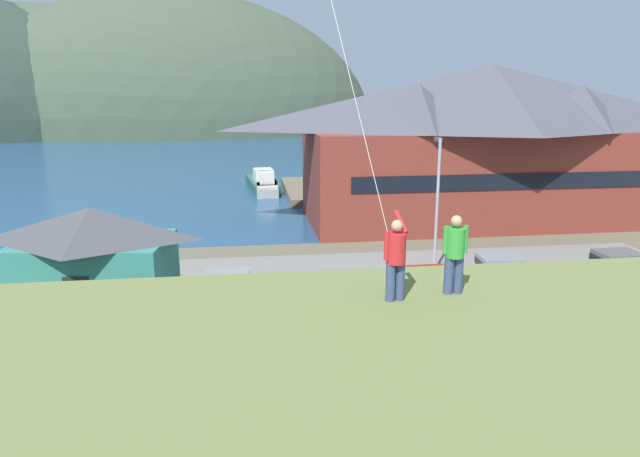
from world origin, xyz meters
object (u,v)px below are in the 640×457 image
object	(u,v)px
parked_car_back_row_right	(392,343)
parking_light_pole	(437,198)
storage_shed_waterside	(353,193)
moored_boat_inner_slip	(263,183)
parked_car_mid_row_near	(424,287)
person_kite_flyer	(396,257)
moored_boat_wharfside	(267,186)
storage_shed_near_lot	(94,259)
parked_car_corner_spot	(225,290)
parked_car_back_row_left	(501,272)
parked_car_front_row_silver	(615,268)
parked_car_mid_row_center	(579,323)
parked_car_lone_by_shed	(109,340)
parked_car_front_row_red	(234,334)
wharf_dock	(302,191)
person_companion	(455,252)
moored_boat_outer_mooring	(335,187)
harbor_lodge	(489,139)

from	to	relation	value
parked_car_back_row_right	parking_light_pole	size ratio (longest dim) A/B	0.57
storage_shed_waterside	moored_boat_inner_slip	world-z (taller)	storage_shed_waterside
parked_car_mid_row_near	person_kite_flyer	xyz separation A→B (m)	(-5.22, -13.76, 5.81)
moored_boat_wharfside	person_kite_flyer	world-z (taller)	person_kite_flyer
storage_shed_near_lot	parked_car_mid_row_near	distance (m)	15.37
parked_car_corner_spot	parked_car_back_row_left	xyz separation A→B (m)	(13.90, 0.88, 0.00)
storage_shed_waterside	moored_boat_inner_slip	xyz separation A→B (m)	(-6.42, 14.80, -1.52)
moored_boat_wharfside	parked_car_front_row_silver	bearing A→B (deg)	-60.34
parked_car_mid_row_center	parked_car_lone_by_shed	bearing A→B (deg)	177.32
parked_car_front_row_red	parked_car_corner_spot	size ratio (longest dim) A/B	1.00
storage_shed_waterside	wharf_dock	size ratio (longest dim) A/B	0.42
storage_shed_near_lot	parked_car_front_row_silver	size ratio (longest dim) A/B	1.83
person_kite_flyer	person_companion	bearing A→B (deg)	10.10
parked_car_lone_by_shed	parking_light_pole	size ratio (longest dim) A/B	0.58
parked_car_mid_row_near	parked_car_front_row_red	world-z (taller)	same
parked_car_back_row_right	person_companion	size ratio (longest dim) A/B	2.47
parked_car_mid_row_center	moored_boat_wharfside	bearing A→B (deg)	106.80
moored_boat_outer_mooring	parked_car_corner_spot	bearing A→B (deg)	-108.82
parked_car_mid_row_center	parked_car_front_row_silver	bearing A→B (deg)	47.85
parked_car_mid_row_near	parked_car_lone_by_shed	bearing A→B (deg)	-163.00
moored_boat_inner_slip	parked_car_front_row_red	distance (m)	37.41
storage_shed_near_lot	moored_boat_wharfside	size ratio (longest dim) A/B	1.24
parked_car_back_row_left	parked_car_lone_by_shed	distance (m)	18.98
parked_car_corner_spot	wharf_dock	bearing A→B (deg)	77.33
wharf_dock	parked_car_corner_spot	bearing A→B (deg)	-102.67
moored_boat_wharfside	moored_boat_outer_mooring	xyz separation A→B (m)	(6.53, -1.66, -0.00)
moored_boat_wharfside	parked_car_front_row_red	distance (m)	35.43
parked_car_corner_spot	person_kite_flyer	size ratio (longest dim) A/B	2.27
parked_car_front_row_red	person_companion	distance (m)	12.08
parked_car_front_row_red	parked_car_back_row_right	bearing A→B (deg)	-15.14
parked_car_lone_by_shed	parked_car_mid_row_center	bearing A→B (deg)	-2.68
moored_boat_wharfside	parked_car_mid_row_near	size ratio (longest dim) A/B	1.49
storage_shed_near_lot	parked_car_mid_row_center	xyz separation A→B (m)	(20.05, -6.58, -1.52)
harbor_lodge	moored_boat_wharfside	bearing A→B (deg)	139.96
storage_shed_near_lot	storage_shed_waterside	size ratio (longest dim) A/B	1.45
moored_boat_outer_mooring	parking_light_pole	xyz separation A→B (m)	(1.63, -24.68, 3.67)
parked_car_back_row_right	moored_boat_wharfside	bearing A→B (deg)	94.67
parked_car_mid_row_near	person_kite_flyer	bearing A→B (deg)	-110.76
person_kite_flyer	harbor_lodge	bearing A→B (deg)	63.42
parked_car_front_row_silver	parked_car_front_row_red	distance (m)	20.45
storage_shed_waterside	parked_car_mid_row_near	distance (m)	18.39
harbor_lodge	parked_car_back_row_left	xyz separation A→B (m)	(-5.76, -15.68, -5.21)
parked_car_corner_spot	parking_light_pole	bearing A→B (deg)	19.40
parked_car_corner_spot	parking_light_pole	xyz separation A→B (m)	(11.41, 4.02, 3.33)
person_kite_flyer	storage_shed_waterside	bearing A→B (deg)	80.69
wharf_dock	person_companion	bearing A→B (deg)	-91.47
parked_car_front_row_red	parked_car_back_row_right	world-z (taller)	same
storage_shed_near_lot	moored_boat_outer_mooring	xyz separation A→B (m)	(15.68, 27.88, -1.87)
storage_shed_waterside	moored_boat_outer_mooring	distance (m)	11.23
parked_car_mid_row_center	person_companion	size ratio (longest dim) A/B	2.45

